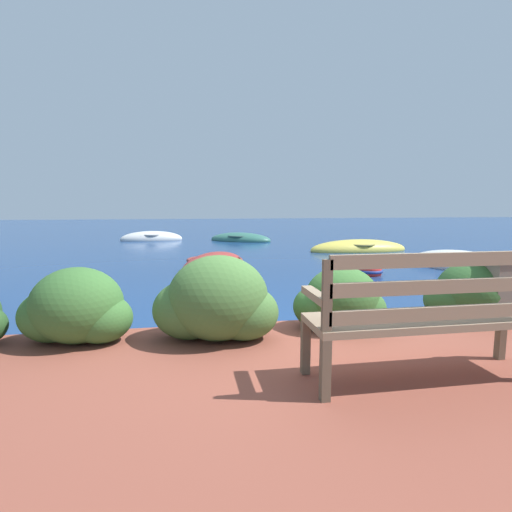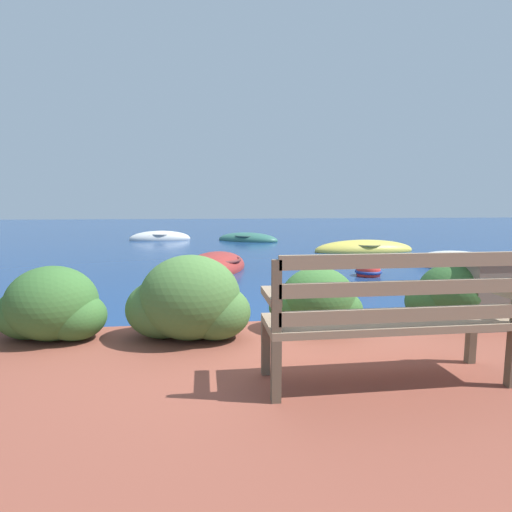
{
  "view_description": "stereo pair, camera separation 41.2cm",
  "coord_description": "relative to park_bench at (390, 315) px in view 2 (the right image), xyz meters",
  "views": [
    {
      "loc": [
        -1.0,
        -4.02,
        1.44
      ],
      "look_at": [
        0.63,
        5.28,
        0.24
      ],
      "focal_mm": 28.0,
      "sensor_mm": 36.0,
      "label": 1
    },
    {
      "loc": [
        -0.6,
        -4.08,
        1.44
      ],
      "look_at": [
        0.63,
        5.28,
        0.24
      ],
      "focal_mm": 28.0,
      "sensor_mm": 36.0,
      "label": 2
    }
  ],
  "objects": [
    {
      "name": "park_bench",
      "position": [
        0.0,
        0.0,
        0.0
      ],
      "size": [
        1.69,
        0.48,
        0.93
      ],
      "rotation": [
        0.0,
        0.0,
        0.12
      ],
      "color": "brown",
      "rests_on": "patio_terrace"
    },
    {
      "name": "hedge_clump_left",
      "position": [
        -2.63,
        1.27,
        -0.19
      ],
      "size": [
        1.0,
        0.72,
        0.68
      ],
      "color": "#38662D",
      "rests_on": "patio_terrace"
    },
    {
      "name": "rowboat_far",
      "position": [
        3.75,
        9.44,
        -0.65
      ],
      "size": [
        3.19,
        1.16,
        0.65
      ],
      "rotation": [
        0.0,
        0.0,
        0.01
      ],
      "color": "#DBC64C",
      "rests_on": "ground_plane"
    },
    {
      "name": "hedge_clump_far_right",
      "position": [
        1.31,
        1.26,
        -0.21
      ],
      "size": [
        0.94,
        0.67,
        0.64
      ],
      "color": "#2D5628",
      "rests_on": "patio_terrace"
    },
    {
      "name": "mooring_buoy",
      "position": [
        2.11,
        5.26,
        -0.62
      ],
      "size": [
        0.55,
        0.55,
        0.5
      ],
      "color": "red",
      "rests_on": "ground_plane"
    },
    {
      "name": "rowboat_nearest",
      "position": [
        4.62,
        5.76,
        -0.64
      ],
      "size": [
        2.06,
        2.78,
        0.71
      ],
      "rotation": [
        0.0,
        0.0,
        5.13
      ],
      "color": "silver",
      "rests_on": "ground_plane"
    },
    {
      "name": "rowboat_distant",
      "position": [
        -3.06,
        14.57,
        -0.65
      ],
      "size": [
        2.58,
        1.12,
        0.68
      ],
      "rotation": [
        0.0,
        0.0,
        3.23
      ],
      "color": "silver",
      "rests_on": "ground_plane"
    },
    {
      "name": "rowboat_mid",
      "position": [
        -1.04,
        6.34,
        -0.64
      ],
      "size": [
        2.09,
        2.81,
        0.71
      ],
      "rotation": [
        0.0,
        0.0,
        4.33
      ],
      "color": "#9E2D28",
      "rests_on": "ground_plane"
    },
    {
      "name": "rowboat_outer",
      "position": [
        0.53,
        13.68,
        -0.65
      ],
      "size": [
        2.81,
        2.36,
        0.61
      ],
      "rotation": [
        0.0,
        0.0,
        5.71
      ],
      "color": "#336B5B",
      "rests_on": "ground_plane"
    },
    {
      "name": "ground_plane",
      "position": [
        -0.64,
        1.6,
        -0.71
      ],
      "size": [
        80.0,
        80.0,
        0.0
      ],
      "color": "navy"
    },
    {
      "name": "hedge_clump_right",
      "position": [
        -0.15,
        1.24,
        -0.22
      ],
      "size": [
        0.92,
        0.66,
        0.62
      ],
      "color": "#38662D",
      "rests_on": "patio_terrace"
    },
    {
      "name": "hedge_clump_centre",
      "position": [
        -1.39,
        1.14,
        -0.15
      ],
      "size": [
        1.14,
        0.82,
        0.78
      ],
      "color": "#426B33",
      "rests_on": "patio_terrace"
    }
  ]
}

